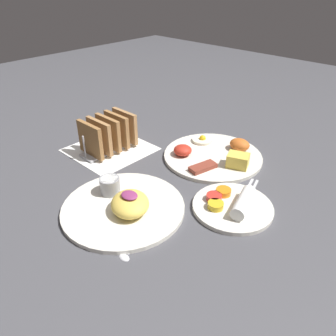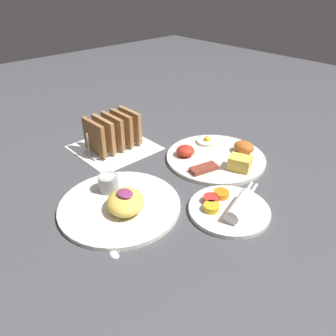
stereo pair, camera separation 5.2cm
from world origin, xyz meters
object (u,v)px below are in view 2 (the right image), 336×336
(plate_breakfast, at_px, (217,156))
(toast_rack, at_px, (113,132))
(plate_condiments, at_px, (230,208))
(plate_foreground, at_px, (120,202))

(plate_breakfast, bearing_deg, toast_rack, -145.97)
(plate_breakfast, xyz_separation_m, toast_rack, (-0.26, -0.17, 0.04))
(plate_condiments, relative_size, toast_rack, 1.09)
(plate_foreground, height_order, toast_rack, toast_rack)
(plate_foreground, relative_size, toast_rack, 1.55)
(plate_breakfast, xyz_separation_m, plate_foreground, (-0.01, -0.33, 0.00))
(toast_rack, bearing_deg, plate_breakfast, 34.03)
(plate_breakfast, bearing_deg, plate_condiments, -43.35)
(plate_breakfast, bearing_deg, plate_foreground, -91.38)
(plate_breakfast, relative_size, plate_foreground, 1.01)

